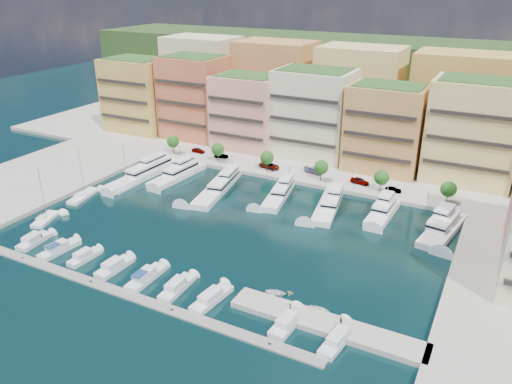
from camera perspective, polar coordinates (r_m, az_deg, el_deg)
ground at (r=109.97m, az=-2.79°, el=-4.24°), size 400.00×400.00×0.00m
north_quay at (r=162.25m, az=8.30°, el=4.85°), size 220.00×64.00×2.00m
west_quay at (r=144.33m, az=-26.33°, el=0.18°), size 34.00×76.00×2.00m
hillside at (r=206.45m, az=12.89°, el=8.53°), size 240.00×40.00×58.00m
south_pontoon at (r=90.97m, az=-14.22°, el=-11.51°), size 72.00×2.20×0.35m
finger_pier at (r=82.50m, az=7.98°, el=-15.03°), size 32.00×5.00×2.00m
apartment_0 at (r=180.87m, az=-13.25°, el=10.78°), size 22.00×16.50×24.80m
apartment_1 at (r=169.02m, az=-7.02°, el=10.71°), size 20.00×16.50×26.80m
apartment_2 at (r=157.11m, az=-0.96°, el=9.16°), size 20.00×15.50×22.80m
apartment_3 at (r=149.98m, az=6.57°, el=8.91°), size 22.00×16.50×25.80m
apartment_4 at (r=142.25m, az=14.57°, el=7.09°), size 20.00×15.50×23.80m
apartment_5 at (r=140.84m, az=23.56°, el=6.36°), size 22.00×16.50×26.80m
backblock_0 at (r=192.59m, az=-6.07°, el=12.82°), size 26.00×18.00×30.00m
backblock_1 at (r=178.06m, az=2.22°, el=12.07°), size 26.00×18.00×30.00m
backblock_2 at (r=167.69m, az=11.68°, el=10.90°), size 26.00×18.00×30.00m
backblock_3 at (r=162.28m, az=21.97°, el=9.29°), size 26.00×18.00×30.00m
tree_0 at (r=154.75m, az=-9.46°, el=5.70°), size 3.80×3.80×5.65m
tree_1 at (r=146.05m, az=-4.38°, el=4.89°), size 3.80×3.80×5.65m
tree_2 at (r=138.66m, az=1.27°, el=3.93°), size 3.80×3.80×5.65m
tree_3 at (r=132.80m, az=7.47°, el=2.83°), size 3.80×3.80×5.65m
tree_4 at (r=128.66m, az=14.15°, el=1.61°), size 3.80×3.80×5.65m
tree_5 at (r=126.44m, az=21.15°, el=0.30°), size 3.80×3.80×5.65m
lamppost_0 at (r=150.99m, az=-8.73°, el=4.94°), size 0.30×0.30×4.20m
lamppost_1 at (r=141.54m, az=-2.79°, el=3.92°), size 0.30×0.30×4.20m
lamppost_2 at (r=133.86m, az=3.90°, el=2.73°), size 0.30×0.30×4.20m
lamppost_3 at (r=128.26m, az=11.26°, el=1.37°), size 0.30×0.30×4.20m
lamppost_4 at (r=125.03m, az=19.15°, el=-0.11°), size 0.30×0.30×4.20m
yacht_0 at (r=141.56m, az=-12.47°, el=2.25°), size 6.02×27.72×7.30m
yacht_1 at (r=139.00m, az=-8.82°, el=2.09°), size 6.28×20.23×7.30m
yacht_2 at (r=129.61m, az=-4.17°, el=0.76°), size 9.10×25.27×7.30m
yacht_3 at (r=125.08m, az=2.74°, el=-0.07°), size 7.40×18.84×7.30m
yacht_4 at (r=120.11m, az=8.34°, el=-1.40°), size 7.86×20.25×7.30m
yacht_5 at (r=119.03m, az=14.32°, el=-2.09°), size 4.85×15.24×7.30m
yacht_6 at (r=115.52m, az=20.63°, el=-3.74°), size 8.08×19.93×7.30m
cruiser_0 at (r=113.72m, az=-24.05°, el=-5.13°), size 3.65×7.97×2.55m
cruiser_1 at (r=108.46m, az=-21.59°, el=-6.10°), size 3.43×9.04×2.66m
cruiser_2 at (r=103.83m, az=-19.03°, el=-7.07°), size 2.66×7.21×2.55m
cruiser_3 at (r=98.92m, az=-15.90°, el=-8.25°), size 3.07×8.09×2.55m
cruiser_4 at (r=94.38m, az=-12.47°, el=-9.50°), size 3.02×9.26×2.66m
cruiser_5 at (r=90.67m, az=-9.01°, el=-10.72°), size 3.03×8.73×2.55m
cruiser_6 at (r=87.20m, az=-5.12°, el=-12.04°), size 3.67×9.38×2.55m
cruiser_8 at (r=81.77m, az=3.60°, el=-14.73°), size 3.35×8.27×2.55m
cruiser_9 at (r=79.57m, az=9.35°, el=-16.30°), size 3.62×9.36×2.55m
sailboat_2 at (r=134.96m, az=-14.65°, el=0.56°), size 2.77×8.46×13.20m
sailboat_0 at (r=122.84m, az=-22.94°, el=-2.94°), size 5.28×8.40×13.20m
sailboat_1 at (r=132.32m, az=-19.17°, el=-0.48°), size 4.73×10.35×13.20m
tender_0 at (r=88.51m, az=2.28°, el=-11.47°), size 4.49×3.81×0.79m
tender_2 at (r=85.06m, az=7.31°, el=-13.30°), size 3.92×2.80×0.81m
tender_3 at (r=83.89m, az=10.55°, el=-14.09°), size 1.87×1.66×0.92m
tender_1 at (r=88.81m, az=3.97°, el=-11.39°), size 1.66×1.50×0.76m
car_0 at (r=155.17m, az=-6.61°, el=4.75°), size 4.46×1.99×1.49m
car_1 at (r=149.86m, az=-4.00°, el=4.15°), size 4.42×2.71×1.37m
car_2 at (r=141.41m, az=1.54°, el=3.07°), size 6.41×3.75×1.67m
car_3 at (r=138.56m, az=6.61°, el=2.46°), size 5.81×3.10×1.60m
car_4 at (r=133.26m, az=11.77°, el=1.26°), size 5.19×2.81×1.68m
car_5 at (r=130.06m, az=15.40°, el=0.24°), size 4.22×2.20×1.32m
person_0 at (r=82.62m, az=3.93°, el=-13.11°), size 0.69×0.77×1.78m
person_1 at (r=80.38m, az=9.60°, el=-14.54°), size 1.22×1.18×1.97m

